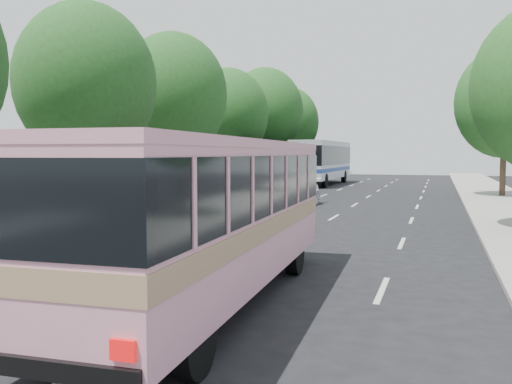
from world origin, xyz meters
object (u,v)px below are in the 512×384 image
at_px(pink_taxi, 252,200).
at_px(tour_coach_rear, 322,159).
at_px(tour_coach_front, 263,163).
at_px(white_pickup, 291,192).
at_px(pink_bus, 208,203).

height_order(pink_taxi, tour_coach_rear, tour_coach_rear).
xyz_separation_m(pink_taxi, tour_coach_front, (-4.30, 14.64, 1.26)).
distance_m(white_pickup, tour_coach_rear, 20.61).
relative_size(pink_taxi, tour_coach_rear, 0.38).
bearing_deg(white_pickup, tour_coach_rear, 101.94).
bearing_deg(tour_coach_front, white_pickup, -71.29).
distance_m(pink_taxi, tour_coach_front, 15.31).
bearing_deg(white_pickup, pink_bus, -74.96).
xyz_separation_m(pink_taxi, tour_coach_rear, (-2.60, 26.46, 1.47)).
distance_m(pink_bus, tour_coach_rear, 38.89).
distance_m(pink_taxi, tour_coach_rear, 26.63).
bearing_deg(pink_taxi, tour_coach_front, 106.52).
height_order(pink_bus, tour_coach_front, tour_coach_front).
height_order(white_pickup, tour_coach_front, tour_coach_front).
bearing_deg(white_pickup, tour_coach_front, 121.35).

